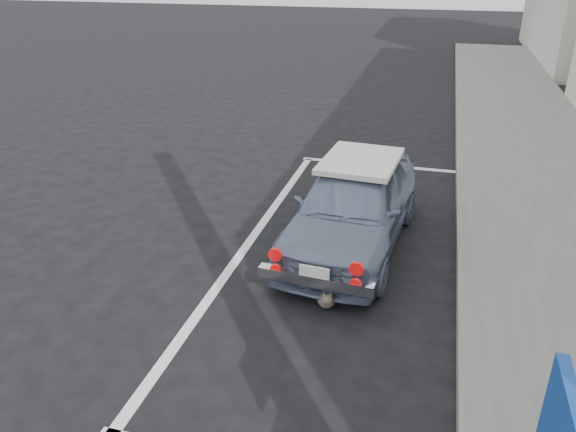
# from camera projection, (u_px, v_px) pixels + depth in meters

# --- Properties ---
(ground) EXTENTS (80.00, 80.00, 0.00)m
(ground) POSITION_uv_depth(u_px,v_px,m) (237.00, 413.00, 4.76)
(ground) COLOR black
(ground) RESTS_ON ground
(pline_front) EXTENTS (3.00, 0.12, 0.01)m
(pline_front) POSITION_uv_depth(u_px,v_px,m) (383.00, 165.00, 10.33)
(pline_front) COLOR silver
(pline_front) RESTS_ON ground
(pline_side) EXTENTS (0.12, 7.00, 0.01)m
(pline_side) POSITION_uv_depth(u_px,v_px,m) (250.00, 241.00, 7.60)
(pline_side) COLOR silver
(pline_side) RESTS_ON ground
(retro_coupe) EXTENTS (1.61, 3.45, 1.14)m
(retro_coupe) POSITION_uv_depth(u_px,v_px,m) (353.00, 205.00, 7.28)
(retro_coupe) COLOR gray
(retro_coupe) RESTS_ON ground
(cat) EXTENTS (0.29, 0.48, 0.26)m
(cat) POSITION_uv_depth(u_px,v_px,m) (327.00, 297.00, 6.16)
(cat) COLOR #63574B
(cat) RESTS_ON ground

